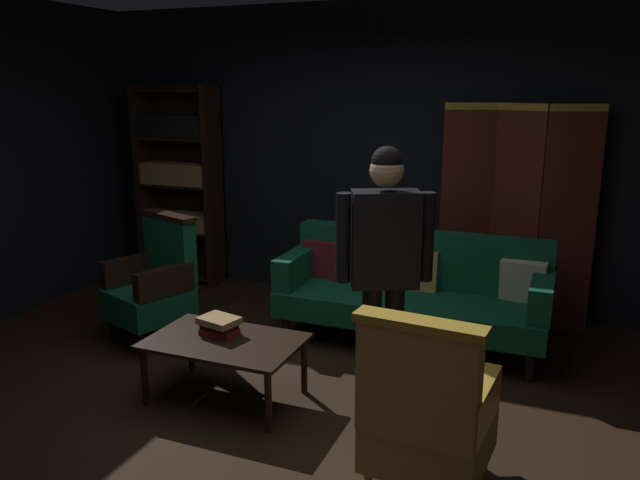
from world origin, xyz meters
name	(u,v)px	position (x,y,z in m)	size (l,w,h in m)	color
ground_plane	(274,410)	(0.00, 0.00, 0.00)	(10.00, 10.00, 0.00)	black
back_wall	(385,155)	(0.00, 2.45, 1.40)	(7.20, 0.10, 2.80)	black
folding_screen	(515,212)	(1.23, 2.21, 0.99)	(1.29, 0.24, 1.90)	#5B2319
bookshelf	(180,179)	(-2.15, 2.19, 1.09)	(0.90, 0.32, 2.05)	black
velvet_couch	(414,288)	(0.55, 1.45, 0.45)	(2.12, 0.78, 0.88)	black
coffee_table	(225,346)	(-0.36, 0.03, 0.37)	(1.00, 0.64, 0.42)	black
armchair_gilt_accent	(426,416)	(1.11, -0.56, 0.49)	(0.63, 0.62, 1.04)	gold
armchair_wing_left	(155,283)	(-1.39, 0.68, 0.49)	(0.74, 0.74, 1.04)	black
standing_figure	(384,259)	(0.65, 0.22, 1.03)	(0.54, 0.36, 1.70)	black
book_red_leather	(219,331)	(-0.44, 0.10, 0.44)	(0.24, 0.15, 0.04)	maroon
book_black_cloth	(219,326)	(-0.44, 0.10, 0.48)	(0.22, 0.14, 0.03)	black
book_tan_leather	(219,321)	(-0.44, 0.10, 0.52)	(0.25, 0.19, 0.04)	#9E7A47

